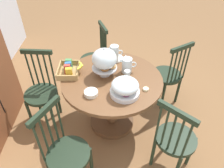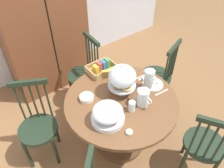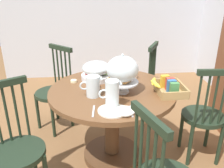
% 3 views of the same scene
% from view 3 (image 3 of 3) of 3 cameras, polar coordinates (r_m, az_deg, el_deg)
% --- Properties ---
extents(ground_plane, '(10.00, 10.00, 0.00)m').
position_cam_3_polar(ground_plane, '(2.47, 1.96, -17.77)').
color(ground_plane, brown).
extents(wall_left, '(0.06, 4.32, 2.60)m').
position_cam_3_polar(wall_left, '(4.34, 2.79, 18.70)').
color(wall_left, silver).
rests_on(wall_left, ground_plane).
extents(dining_table, '(1.13, 1.13, 0.74)m').
position_cam_3_polar(dining_table, '(2.22, 0.00, -6.64)').
color(dining_table, brown).
rests_on(dining_table, ground_plane).
extents(windsor_chair_near_window, '(0.45, 0.45, 0.97)m').
position_cam_3_polar(windsor_chair_near_window, '(2.98, 6.77, -0.12)').
color(windsor_chair_near_window, '#1E2D1E').
rests_on(windsor_chair_near_window, ground_plane).
extents(windsor_chair_by_cabinet, '(0.47, 0.47, 0.97)m').
position_cam_3_polar(windsor_chair_by_cabinet, '(2.82, -13.56, -1.96)').
color(windsor_chair_by_cabinet, '#1E2D1E').
rests_on(windsor_chair_by_cabinet, ground_plane).
extents(windsor_chair_facing_door, '(0.45, 0.46, 0.97)m').
position_cam_3_polar(windsor_chair_facing_door, '(1.98, -21.77, -14.64)').
color(windsor_chair_facing_door, '#1E2D1E').
rests_on(windsor_chair_facing_door, ground_plane).
extents(windsor_chair_host_seat, '(0.40, 0.40, 0.97)m').
position_cam_3_polar(windsor_chair_host_seat, '(2.41, 21.19, -7.45)').
color(windsor_chair_host_seat, '#1E2D1E').
rests_on(windsor_chair_host_seat, ground_plane).
extents(pastry_stand_with_dome, '(0.28, 0.28, 0.34)m').
position_cam_3_polar(pastry_stand_with_dome, '(1.99, 2.48, 3.20)').
color(pastry_stand_with_dome, silver).
rests_on(pastry_stand_with_dome, dining_table).
extents(fruit_platter_covered, '(0.30, 0.30, 0.18)m').
position_cam_3_polar(fruit_platter_covered, '(2.33, -3.75, 3.16)').
color(fruit_platter_covered, silver).
rests_on(fruit_platter_covered, dining_table).
extents(orange_juice_pitcher, '(0.10, 0.19, 0.22)m').
position_cam_3_polar(orange_juice_pitcher, '(1.77, 0.01, -2.74)').
color(orange_juice_pitcher, silver).
rests_on(orange_juice_pitcher, dining_table).
extents(milk_pitcher, '(0.12, 0.20, 0.18)m').
position_cam_3_polar(milk_pitcher, '(1.97, -4.59, -0.74)').
color(milk_pitcher, silver).
rests_on(milk_pitcher, dining_table).
extents(cereal_basket, '(0.32, 0.30, 0.12)m').
position_cam_3_polar(cereal_basket, '(2.10, 13.33, -0.76)').
color(cereal_basket, tan).
rests_on(cereal_basket, dining_table).
extents(china_plate_large, '(0.22, 0.22, 0.01)m').
position_cam_3_polar(china_plate_large, '(1.76, 0.12, -6.41)').
color(china_plate_large, white).
rests_on(china_plate_large, dining_table).
extents(china_plate_small, '(0.15, 0.15, 0.01)m').
position_cam_3_polar(china_plate_small, '(1.73, 3.02, -6.46)').
color(china_plate_small, white).
rests_on(china_plate_small, china_plate_large).
extents(cereal_bowl, '(0.14, 0.14, 0.04)m').
position_cam_3_polar(cereal_bowl, '(2.39, 4.43, 2.05)').
color(cereal_bowl, white).
rests_on(cereal_bowl, dining_table).
extents(drinking_glass, '(0.06, 0.06, 0.11)m').
position_cam_3_polar(drinking_glass, '(2.10, -4.53, 0.08)').
color(drinking_glass, silver).
rests_on(drinking_glass, dining_table).
extents(butter_dish, '(0.06, 0.06, 0.02)m').
position_cam_3_polar(butter_dish, '(2.30, -9.17, 0.69)').
color(butter_dish, beige).
rests_on(butter_dish, dining_table).
extents(table_knife, '(0.17, 0.03, 0.01)m').
position_cam_3_polar(table_knife, '(1.77, 4.70, -6.45)').
color(table_knife, silver).
rests_on(table_knife, dining_table).
extents(dinner_fork, '(0.17, 0.03, 0.01)m').
position_cam_3_polar(dinner_fork, '(1.77, 5.67, -6.44)').
color(dinner_fork, silver).
rests_on(dinner_fork, dining_table).
extents(soup_spoon, '(0.17, 0.03, 0.01)m').
position_cam_3_polar(soup_spoon, '(1.76, -4.46, -6.50)').
color(soup_spoon, silver).
rests_on(soup_spoon, dining_table).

